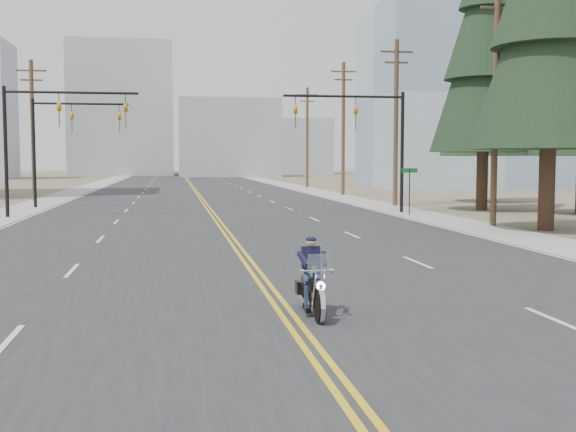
# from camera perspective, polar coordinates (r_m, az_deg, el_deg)

# --- Properties ---
(ground_plane) EXTENTS (400.00, 400.00, 0.00)m
(ground_plane) POSITION_cam_1_polar(r_m,az_deg,el_deg) (9.32, 5.32, -14.93)
(ground_plane) COLOR #776D56
(ground_plane) RESTS_ON ground
(road) EXTENTS (20.00, 200.00, 0.01)m
(road) POSITION_cam_1_polar(r_m,az_deg,el_deg) (78.60, -7.47, 2.18)
(road) COLOR #303033
(road) RESTS_ON ground
(sidewalk_left) EXTENTS (3.00, 200.00, 0.01)m
(sidewalk_left) POSITION_cam_1_polar(r_m,az_deg,el_deg) (79.12, -15.83, 2.06)
(sidewalk_left) COLOR #A5A5A0
(sidewalk_left) RESTS_ON ground
(sidewalk_right) EXTENTS (3.00, 200.00, 0.01)m
(sidewalk_right) POSITION_cam_1_polar(r_m,az_deg,el_deg) (79.76, 0.82, 2.25)
(sidewalk_right) COLOR #A5A5A0
(sidewalk_right) RESTS_ON ground
(traffic_mast_left) EXTENTS (7.10, 0.26, 7.00)m
(traffic_mast_left) POSITION_cam_1_polar(r_m,az_deg,el_deg) (41.12, -18.69, 6.81)
(traffic_mast_left) COLOR black
(traffic_mast_left) RESTS_ON ground
(traffic_mast_right) EXTENTS (7.10, 0.26, 7.00)m
(traffic_mast_right) POSITION_cam_1_polar(r_m,az_deg,el_deg) (42.07, 6.39, 6.95)
(traffic_mast_right) COLOR black
(traffic_mast_right) RESTS_ON ground
(traffic_mast_far) EXTENTS (6.10, 0.26, 7.00)m
(traffic_mast_far) POSITION_cam_1_polar(r_m,az_deg,el_deg) (49.06, -17.51, 6.34)
(traffic_mast_far) COLOR black
(traffic_mast_far) RESTS_ON ground
(street_sign) EXTENTS (0.90, 0.06, 2.62)m
(street_sign) POSITION_cam_1_polar(r_m,az_deg,el_deg) (40.67, 9.58, 2.59)
(street_sign) COLOR black
(street_sign) RESTS_ON ground
(utility_pole_b) EXTENTS (2.20, 0.30, 11.50)m
(utility_pole_b) POSITION_cam_1_polar(r_m,az_deg,el_deg) (34.90, 16.08, 9.05)
(utility_pole_b) COLOR brown
(utility_pole_b) RESTS_ON ground
(utility_pole_c) EXTENTS (2.20, 0.30, 11.00)m
(utility_pole_c) POSITION_cam_1_polar(r_m,az_deg,el_deg) (48.85, 8.52, 7.51)
(utility_pole_c) COLOR brown
(utility_pole_c) RESTS_ON ground
(utility_pole_d) EXTENTS (2.20, 0.30, 11.50)m
(utility_pole_d) POSITION_cam_1_polar(r_m,az_deg,el_deg) (63.31, 4.39, 7.07)
(utility_pole_d) COLOR brown
(utility_pole_d) RESTS_ON ground
(utility_pole_e) EXTENTS (2.20, 0.30, 11.00)m
(utility_pole_e) POSITION_cam_1_polar(r_m,az_deg,el_deg) (79.92, 1.53, 6.36)
(utility_pole_e) COLOR brown
(utility_pole_e) RESTS_ON ground
(utility_pole_left) EXTENTS (2.20, 0.30, 10.50)m
(utility_pole_left) POSITION_cam_1_polar(r_m,az_deg,el_deg) (57.49, -19.52, 6.59)
(utility_pole_left) COLOR brown
(utility_pole_left) RESTS_ON ground
(glass_building) EXTENTS (24.00, 16.00, 20.00)m
(glass_building) POSITION_cam_1_polar(r_m,az_deg,el_deg) (85.92, 14.59, 8.94)
(glass_building) COLOR #9EB5CC
(glass_building) RESTS_ON ground
(haze_bldg_b) EXTENTS (18.00, 14.00, 14.00)m
(haze_bldg_b) POSITION_cam_1_polar(r_m,az_deg,el_deg) (133.96, -4.74, 6.12)
(haze_bldg_b) COLOR #ADB2B7
(haze_bldg_b) RESTS_ON ground
(haze_bldg_c) EXTENTS (16.00, 12.00, 18.00)m
(haze_bldg_c) POSITION_cam_1_polar(r_m,az_deg,el_deg) (125.94, 10.59, 7.08)
(haze_bldg_c) COLOR #B7BCC6
(haze_bldg_c) RESTS_ON ground
(haze_bldg_d) EXTENTS (20.00, 15.00, 26.00)m
(haze_bldg_d) POSITION_cam_1_polar(r_m,az_deg,el_deg) (149.16, -12.96, 8.16)
(haze_bldg_d) COLOR #ADB2B7
(haze_bldg_d) RESTS_ON ground
(haze_bldg_e) EXTENTS (14.00, 14.00, 12.00)m
(haze_bldg_e) POSITION_cam_1_polar(r_m,az_deg,el_deg) (160.86, 0.66, 5.50)
(haze_bldg_e) COLOR #B7BCC6
(haze_bldg_e) RESTS_ON ground
(motorcyclist) EXTENTS (0.89, 2.01, 1.56)m
(motorcyclist) POSITION_cam_1_polar(r_m,az_deg,el_deg) (14.32, 2.01, -4.83)
(motorcyclist) COLOR black
(motorcyclist) RESTS_ON ground
(conifer_tall) EXTENTS (6.42, 6.42, 17.84)m
(conifer_tall) POSITION_cam_1_polar(r_m,az_deg,el_deg) (46.23, 15.30, 13.21)
(conifer_tall) COLOR #382619
(conifer_tall) RESTS_ON ground
(conifer_far) EXTENTS (6.30, 6.30, 16.87)m
(conifer_far) POSITION_cam_1_polar(r_m,az_deg,el_deg) (55.14, 15.30, 11.17)
(conifer_far) COLOR #382619
(conifer_far) RESTS_ON ground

